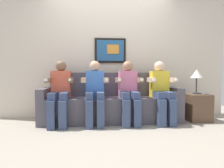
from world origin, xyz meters
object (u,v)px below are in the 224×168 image
(couch, at_px, (111,104))
(person_leftmost, at_px, (60,90))
(person_right_center, at_px, (129,89))
(person_left_center, at_px, (95,89))
(spare_remote_on_table, at_px, (202,94))
(side_table_right, at_px, (197,107))
(table_lamp, at_px, (197,75))
(person_rightmost, at_px, (161,89))

(couch, relative_size, person_leftmost, 2.27)
(person_leftmost, height_order, person_right_center, same)
(person_right_center, bearing_deg, person_left_center, 179.96)
(couch, bearing_deg, spare_remote_on_table, -3.72)
(side_table_right, bearing_deg, couch, 176.18)
(couch, bearing_deg, side_table_right, -3.82)
(person_left_center, height_order, side_table_right, person_left_center)
(person_leftmost, xyz_separation_m, spare_remote_on_table, (2.59, 0.06, -0.10))
(person_left_center, height_order, table_lamp, person_left_center)
(person_right_center, relative_size, person_rightmost, 1.00)
(person_left_center, distance_m, spare_remote_on_table, 1.99)
(person_rightmost, bearing_deg, spare_remote_on_table, 4.21)
(person_left_center, distance_m, side_table_right, 1.94)
(spare_remote_on_table, bearing_deg, side_table_right, 178.27)
(person_left_center, xyz_separation_m, side_table_right, (1.91, 0.06, -0.36))
(person_leftmost, height_order, side_table_right, person_leftmost)
(person_right_center, xyz_separation_m, side_table_right, (1.32, 0.06, -0.36))
(person_leftmost, distance_m, spare_remote_on_table, 2.59)
(side_table_right, height_order, spare_remote_on_table, spare_remote_on_table)
(couch, distance_m, person_left_center, 0.45)
(couch, relative_size, spare_remote_on_table, 19.42)
(person_rightmost, bearing_deg, side_table_right, 4.88)
(person_right_center, bearing_deg, person_leftmost, 180.00)
(person_leftmost, relative_size, spare_remote_on_table, 8.54)
(couch, distance_m, table_lamp, 1.69)
(person_leftmost, distance_m, person_left_center, 0.59)
(side_table_right, bearing_deg, person_right_center, -177.32)
(person_leftmost, xyz_separation_m, person_right_center, (1.19, 0.00, 0.00))
(table_lamp, height_order, spare_remote_on_table, table_lamp)
(couch, xyz_separation_m, person_right_center, (0.30, -0.17, 0.29))
(side_table_right, xyz_separation_m, table_lamp, (-0.01, 0.03, 0.61))
(couch, xyz_separation_m, person_leftmost, (-0.89, -0.17, 0.29))
(couch, relative_size, person_right_center, 2.27)
(spare_remote_on_table, bearing_deg, table_lamp, 162.06)
(person_left_center, distance_m, person_right_center, 0.59)
(person_leftmost, height_order, person_rightmost, same)
(couch, height_order, table_lamp, table_lamp)
(person_left_center, bearing_deg, person_right_center, -0.04)
(person_left_center, bearing_deg, person_leftmost, -179.96)
(table_lamp, bearing_deg, person_rightmost, -172.80)
(couch, xyz_separation_m, spare_remote_on_table, (1.69, -0.11, 0.20))
(person_right_center, height_order, table_lamp, person_right_center)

